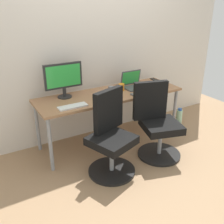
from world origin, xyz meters
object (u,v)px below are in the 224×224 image
(office_chair_right, at_px, (157,124))
(water_bottle_on_floor, at_px, (179,118))
(open_laptop, at_px, (134,83))
(coffee_mug, at_px, (121,87))
(office_chair_left, at_px, (111,137))
(desktop_monitor, at_px, (63,78))

(office_chair_right, height_order, water_bottle_on_floor, office_chair_right)
(office_chair_right, distance_m, open_laptop, 0.73)
(water_bottle_on_floor, xyz_separation_m, coffee_mug, (-0.93, 0.20, 0.60))
(office_chair_right, bearing_deg, water_bottle_on_floor, 27.41)
(water_bottle_on_floor, distance_m, open_laptop, 0.97)
(office_chair_left, xyz_separation_m, office_chair_right, (0.66, 0.00, 0.00))
(office_chair_left, height_order, office_chair_right, same)
(open_laptop, bearing_deg, office_chair_left, -139.07)
(office_chair_right, height_order, open_laptop, office_chair_right)
(office_chair_right, relative_size, coffee_mug, 10.22)
(office_chair_left, relative_size, water_bottle_on_floor, 3.03)
(office_chair_left, bearing_deg, desktop_monitor, 107.09)
(water_bottle_on_floor, bearing_deg, open_laptop, 162.17)
(office_chair_right, xyz_separation_m, water_bottle_on_floor, (0.80, 0.41, -0.28))
(open_laptop, relative_size, coffee_mug, 3.37)
(office_chair_right, distance_m, desktop_monitor, 1.28)
(desktop_monitor, bearing_deg, office_chair_left, -72.91)
(coffee_mug, bearing_deg, open_laptop, 7.27)
(office_chair_left, height_order, water_bottle_on_floor, office_chair_left)
(office_chair_right, relative_size, water_bottle_on_floor, 3.03)
(office_chair_right, height_order, desktop_monitor, desktop_monitor)
(water_bottle_on_floor, height_order, coffee_mug, coffee_mug)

